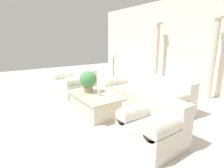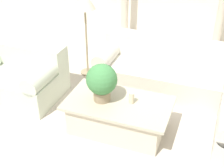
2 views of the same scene
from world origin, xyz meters
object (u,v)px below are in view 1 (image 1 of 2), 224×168
(coffee_table, at_px, (94,103))
(potted_plant, at_px, (88,80))
(floor_lamp, at_px, (113,55))
(sofa_long, at_px, (147,94))
(loveseat, at_px, (76,83))
(armchair, at_px, (154,125))

(coffee_table, height_order, potted_plant, potted_plant)
(potted_plant, height_order, floor_lamp, floor_lamp)
(floor_lamp, bearing_deg, potted_plant, -58.04)
(sofa_long, distance_m, potted_plant, 1.59)
(loveseat, relative_size, coffee_table, 0.94)
(sofa_long, distance_m, loveseat, 2.46)
(sofa_long, xyz_separation_m, potted_plant, (-0.63, -1.40, 0.43))
(sofa_long, bearing_deg, armchair, -41.91)
(potted_plant, relative_size, floor_lamp, 0.35)
(potted_plant, bearing_deg, loveseat, 167.42)
(floor_lamp, bearing_deg, armchair, -22.69)
(sofa_long, bearing_deg, coffee_table, -106.25)
(coffee_table, bearing_deg, armchair, 5.35)
(loveseat, distance_m, armchair, 3.58)
(sofa_long, xyz_separation_m, armchair, (1.35, -1.21, 0.01))
(coffee_table, distance_m, potted_plant, 0.57)
(sofa_long, relative_size, coffee_table, 1.63)
(loveseat, relative_size, armchair, 1.48)
(potted_plant, relative_size, armchair, 0.58)
(sofa_long, xyz_separation_m, coffee_table, (-0.40, -1.37, -0.09))
(armchair, bearing_deg, potted_plant, -174.54)
(armchair, bearing_deg, coffee_table, -174.65)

